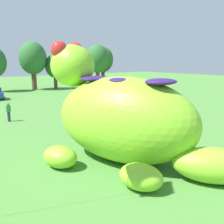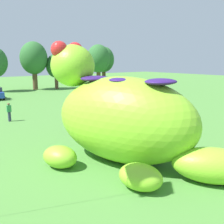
% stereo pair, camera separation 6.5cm
% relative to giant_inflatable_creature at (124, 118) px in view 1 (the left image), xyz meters
% --- Properties ---
extents(ground_plane, '(160.00, 160.00, 0.00)m').
position_rel_giant_inflatable_creature_xyz_m(ground_plane, '(1.03, -0.87, -2.41)').
color(ground_plane, '#4C8438').
extents(giant_inflatable_creature, '(9.44, 11.60, 6.58)m').
position_rel_giant_inflatable_creature_xyz_m(giant_inflatable_creature, '(0.00, 0.00, 0.00)').
color(giant_inflatable_creature, '#8CD12D').
rests_on(giant_inflatable_creature, ground).
extents(tree_centre_right, '(5.01, 5.01, 8.89)m').
position_rel_giant_inflatable_creature_xyz_m(tree_centre_right, '(9.29, 36.75, 3.41)').
color(tree_centre_right, brown).
rests_on(tree_centre_right, ground).
extents(tree_mid_right, '(3.75, 3.75, 6.66)m').
position_rel_giant_inflatable_creature_xyz_m(tree_mid_right, '(13.08, 35.50, 1.95)').
color(tree_mid_right, brown).
rests_on(tree_mid_right, ground).
extents(tree_right, '(4.96, 4.96, 8.80)m').
position_rel_giant_inflatable_creature_xyz_m(tree_right, '(23.00, 35.41, 3.35)').
color(tree_right, brown).
rests_on(tree_right, ground).
extents(tree_far_right, '(4.81, 4.81, 8.53)m').
position_rel_giant_inflatable_creature_xyz_m(tree_far_right, '(26.26, 37.97, 3.17)').
color(tree_far_right, brown).
rests_on(tree_far_right, ground).
extents(spectator_mid_field, '(0.38, 0.26, 1.71)m').
position_rel_giant_inflatable_creature_xyz_m(spectator_mid_field, '(8.85, 13.15, -1.55)').
color(spectator_mid_field, black).
rests_on(spectator_mid_field, ground).
extents(spectator_by_cars, '(0.38, 0.26, 1.71)m').
position_rel_giant_inflatable_creature_xyz_m(spectator_by_cars, '(-2.27, 13.39, -1.55)').
color(spectator_by_cars, '#2D334C').
rests_on(spectator_by_cars, ground).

